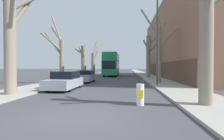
% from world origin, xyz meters
% --- Properties ---
extents(ground_plane, '(300.00, 300.00, 0.00)m').
position_xyz_m(ground_plane, '(0.00, 0.00, 0.00)').
color(ground_plane, '#424247').
extents(sidewalk_left, '(3.13, 120.00, 0.12)m').
position_xyz_m(sidewalk_left, '(-5.68, 50.00, 0.06)').
color(sidewalk_left, '#A39E93').
rests_on(sidewalk_left, ground).
extents(sidewalk_right, '(3.13, 120.00, 0.12)m').
position_xyz_m(sidewalk_right, '(5.68, 50.00, 0.06)').
color(sidewalk_right, '#A39E93').
rests_on(sidewalk_right, ground).
extents(building_facade_right, '(10.08, 35.47, 12.14)m').
position_xyz_m(building_facade_right, '(12.23, 25.59, 6.06)').
color(building_facade_right, '#93664C').
rests_on(building_facade_right, ground).
extents(street_tree_left_0, '(4.69, 3.25, 7.72)m').
position_xyz_m(street_tree_left_0, '(-5.24, 4.09, 3.78)').
color(street_tree_left_0, gray).
rests_on(street_tree_left_0, ground).
extents(street_tree_left_1, '(2.33, 3.23, 7.53)m').
position_xyz_m(street_tree_left_1, '(-5.30, 11.99, 3.00)').
color(street_tree_left_1, gray).
rests_on(street_tree_left_1, ground).
extents(street_tree_left_2, '(2.06, 2.71, 5.12)m').
position_xyz_m(street_tree_left_2, '(-5.13, 21.15, 2.77)').
color(street_tree_left_2, gray).
rests_on(street_tree_left_2, ground).
extents(street_tree_left_3, '(1.49, 2.93, 7.35)m').
position_xyz_m(street_tree_left_3, '(-5.23, 29.97, 2.91)').
color(street_tree_left_3, gray).
rests_on(street_tree_left_3, ground).
extents(street_tree_right_0, '(2.11, 1.77, 7.41)m').
position_xyz_m(street_tree_right_0, '(5.36, 2.01, 3.38)').
color(street_tree_right_0, gray).
rests_on(street_tree_right_0, ground).
extents(street_tree_right_1, '(3.90, 2.61, 7.96)m').
position_xyz_m(street_tree_right_1, '(5.18, 13.10, 3.48)').
color(street_tree_right_1, gray).
rests_on(street_tree_right_1, ground).
extents(street_tree_right_2, '(3.21, 3.05, 7.39)m').
position_xyz_m(street_tree_right_2, '(5.34, 23.13, 3.82)').
color(street_tree_right_2, gray).
rests_on(street_tree_right_2, ground).
extents(double_decker_bus, '(2.57, 10.05, 4.35)m').
position_xyz_m(double_decker_bus, '(-1.30, 28.31, 2.47)').
color(double_decker_bus, '#1E7F47').
rests_on(double_decker_bus, ground).
extents(parked_car_0, '(1.86, 4.46, 1.42)m').
position_xyz_m(parked_car_0, '(-3.04, 7.43, 0.68)').
color(parked_car_0, '#9EA3AD').
rests_on(parked_car_0, ground).
extents(parked_car_1, '(1.76, 4.23, 1.38)m').
position_xyz_m(parked_car_1, '(-3.04, 14.10, 0.66)').
color(parked_car_1, '#9EA3AD').
rests_on(parked_car_1, ground).
extents(lamp_post, '(1.40, 0.20, 8.28)m').
position_xyz_m(lamp_post, '(4.49, 10.49, 4.60)').
color(lamp_post, '#4C4F54').
rests_on(lamp_post, ground).
extents(traffic_bollard, '(0.36, 0.37, 0.99)m').
position_xyz_m(traffic_bollard, '(2.45, 2.12, 0.49)').
color(traffic_bollard, white).
rests_on(traffic_bollard, ground).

